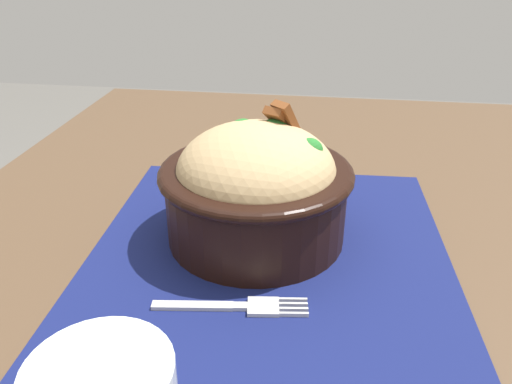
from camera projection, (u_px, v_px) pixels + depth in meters
The scene contains 4 objects.
table at pixel (276, 331), 0.50m from camera, with size 1.14×0.78×0.71m.
placemat at pixel (268, 261), 0.48m from camera, with size 0.40×0.35×0.00m, color #11194C.
bowl at pixel (256, 185), 0.50m from camera, with size 0.19×0.19×0.13m.
fork at pixel (238, 306), 0.42m from camera, with size 0.03×0.13×0.00m.
Camera 1 is at (0.38, 0.03, 0.99)m, focal length 35.67 mm.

